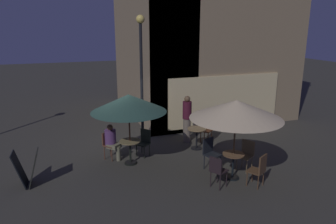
{
  "coord_description": "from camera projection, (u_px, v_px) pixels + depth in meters",
  "views": [
    {
      "loc": [
        -2.0,
        -10.27,
        4.3
      ],
      "look_at": [
        1.29,
        -0.89,
        1.58
      ],
      "focal_mm": 34.03,
      "sensor_mm": 36.0,
      "label": 1
    }
  ],
  "objects": [
    {
      "name": "patio_umbrella_1",
      "position": [
        236.0,
        110.0,
        8.72
      ],
      "size": [
        2.57,
        2.57,
        2.33
      ],
      "color": "black",
      "rests_on": "ground"
    },
    {
      "name": "cafe_chair_6",
      "position": [
        207.0,
        127.0,
        12.04
      ],
      "size": [
        0.53,
        0.53,
        0.96
      ],
      "rotation": [
        0.0,
        0.0,
        -2.48
      ],
      "color": "#58311B",
      "rests_on": "ground"
    },
    {
      "name": "cafe_table_1",
      "position": [
        233.0,
        162.0,
        9.13
      ],
      "size": [
        0.63,
        0.63,
        0.76
      ],
      "color": "black",
      "rests_on": "ground"
    },
    {
      "name": "patio_umbrella_0",
      "position": [
        129.0,
        103.0,
        9.71
      ],
      "size": [
        2.34,
        2.34,
        2.28
      ],
      "color": "black",
      "rests_on": "ground"
    },
    {
      "name": "cafe_chair_1",
      "position": [
        109.0,
        142.0,
        10.5
      ],
      "size": [
        0.55,
        0.55,
        0.91
      ],
      "rotation": [
        0.0,
        0.0,
        -0.84
      ],
      "color": "brown",
      "rests_on": "ground"
    },
    {
      "name": "ground_plane",
      "position": [
        125.0,
        153.0,
        11.12
      ],
      "size": [
        60.0,
        60.0,
        0.0
      ],
      "primitive_type": "plane",
      "color": "#383630"
    },
    {
      "name": "cafe_building",
      "position": [
        185.0,
        20.0,
        14.28
      ],
      "size": [
        7.23,
        7.17,
        9.08
      ],
      "color": "#927C5C",
      "rests_on": "ground"
    },
    {
      "name": "menu_sandwich_board",
      "position": [
        27.0,
        169.0,
        8.69
      ],
      "size": [
        0.7,
        0.58,
        1.0
      ],
      "rotation": [
        0.0,
        0.0,
        -0.04
      ],
      "color": "black",
      "rests_on": "ground"
    },
    {
      "name": "cafe_chair_2",
      "position": [
        210.0,
        151.0,
        9.76
      ],
      "size": [
        0.57,
        0.57,
        0.97
      ],
      "rotation": [
        0.0,
        0.0,
        -1.2
      ],
      "color": "black",
      "rests_on": "ground"
    },
    {
      "name": "patron_seated_0",
      "position": [
        112.0,
        140.0,
        10.4
      ],
      "size": [
        0.53,
        0.54,
        1.2
      ],
      "rotation": [
        0.0,
        0.0,
        -0.84
      ],
      "color": "#747157",
      "rests_on": "ground"
    },
    {
      "name": "cafe_chair_5",
      "position": [
        246.0,
        153.0,
        9.69
      ],
      "size": [
        0.57,
        0.57,
        0.92
      ],
      "rotation": [
        0.0,
        0.0,
        -2.63
      ],
      "color": "brown",
      "rests_on": "ground"
    },
    {
      "name": "street_lamp_near_corner",
      "position": [
        141.0,
        65.0,
        10.86
      ],
      "size": [
        0.29,
        0.29,
        4.64
      ],
      "color": "black",
      "rests_on": "ground"
    },
    {
      "name": "cafe_table_0",
      "position": [
        130.0,
        148.0,
        10.1
      ],
      "size": [
        0.67,
        0.67,
        0.78
      ],
      "color": "black",
      "rests_on": "ground"
    },
    {
      "name": "cafe_table_2",
      "position": [
        197.0,
        135.0,
        11.35
      ],
      "size": [
        0.67,
        0.67,
        0.76
      ],
      "color": "black",
      "rests_on": "ground"
    },
    {
      "name": "cafe_chair_3",
      "position": [
        217.0,
        169.0,
        8.58
      ],
      "size": [
        0.52,
        0.52,
        0.91
      ],
      "rotation": [
        0.0,
        0.0,
        0.47
      ],
      "color": "black",
      "rests_on": "ground"
    },
    {
      "name": "cafe_chair_0",
      "position": [
        144.0,
        140.0,
        10.76
      ],
      "size": [
        0.55,
        0.55,
        0.91
      ],
      "rotation": [
        0.0,
        0.0,
        -2.44
      ],
      "color": "black",
      "rests_on": "ground"
    },
    {
      "name": "cafe_chair_4",
      "position": [
        259.0,
        168.0,
        8.62
      ],
      "size": [
        0.56,
        0.56,
        0.95
      ],
      "rotation": [
        0.0,
        0.0,
        2.1
      ],
      "color": "#513824",
      "rests_on": "ground"
    },
    {
      "name": "patron_standing_1",
      "position": [
        187.0,
        119.0,
        11.98
      ],
      "size": [
        0.34,
        0.34,
        1.78
      ],
      "rotation": [
        0.0,
        0.0,
        4.61
      ],
      "color": "#716456",
      "rests_on": "ground"
    }
  ]
}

